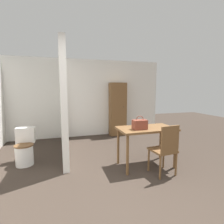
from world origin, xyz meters
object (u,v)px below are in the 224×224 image
object	(u,v)px
dining_table	(146,133)
handbag	(140,124)
wooden_chair	(165,148)
toilet	(25,149)
wooden_cabinet	(118,109)

from	to	relation	value
dining_table	handbag	size ratio (longest dim) A/B	4.22
wooden_chair	dining_table	bearing A→B (deg)	101.81
toilet	wooden_chair	bearing A→B (deg)	-26.85
handbag	toilet	bearing A→B (deg)	157.61
dining_table	wooden_chair	size ratio (longest dim) A/B	1.20
dining_table	wooden_cabinet	world-z (taller)	wooden_cabinet
wooden_cabinet	wooden_chair	bearing A→B (deg)	-91.69
wooden_cabinet	toilet	bearing A→B (deg)	-147.50
wooden_chair	wooden_cabinet	xyz separation A→B (m)	(0.09, 2.93, 0.38)
toilet	handbag	size ratio (longest dim) A/B	2.76
wooden_chair	wooden_cabinet	size ratio (longest dim) A/B	0.53
toilet	wooden_cabinet	xyz separation A→B (m)	(2.60, 1.66, 0.56)
handbag	wooden_cabinet	bearing A→B (deg)	80.76
toilet	wooden_cabinet	size ratio (longest dim) A/B	0.42
wooden_chair	toilet	world-z (taller)	wooden_chair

